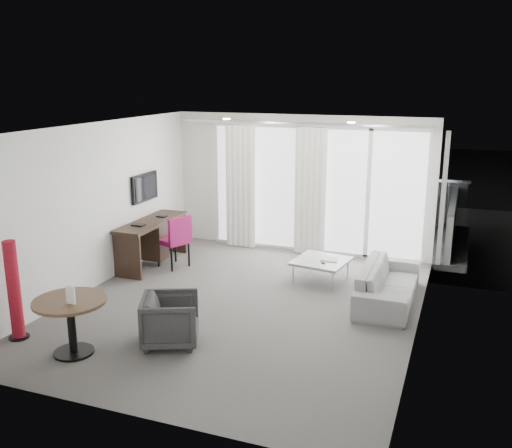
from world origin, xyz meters
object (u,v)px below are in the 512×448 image
(round_table, at_px, (72,327))
(red_lamp, at_px, (14,290))
(coffee_table, at_px, (321,271))
(rattan_chair_a, at_px, (376,224))
(rattan_chair_b, at_px, (413,215))
(desk, at_px, (152,243))
(tub_armchair, at_px, (170,320))
(desk_chair, at_px, (173,241))
(sofa, at_px, (388,283))

(round_table, relative_size, red_lamp, 0.67)
(coffee_table, relative_size, rattan_chair_a, 1.15)
(round_table, distance_m, rattan_chair_b, 7.81)
(desk, xyz_separation_m, tub_armchair, (1.83, -2.66, -0.08))
(round_table, distance_m, tub_armchair, 1.19)
(desk, distance_m, tub_armchair, 3.23)
(round_table, height_order, tub_armchair, round_table)
(red_lamp, height_order, tub_armchair, red_lamp)
(desk_chair, height_order, tub_armchair, desk_chair)
(desk, bearing_deg, rattan_chair_b, 41.97)
(red_lamp, relative_size, coffee_table, 1.58)
(tub_armchair, height_order, sofa, tub_armchair)
(sofa, xyz_separation_m, rattan_chair_a, (-0.70, 3.19, 0.08))
(desk_chair, bearing_deg, desk, -153.08)
(red_lamp, relative_size, rattan_chair_a, 1.81)
(rattan_chair_b, bearing_deg, round_table, -95.17)
(round_table, bearing_deg, desk, 104.23)
(sofa, height_order, rattan_chair_b, rattan_chair_b)
(round_table, xyz_separation_m, tub_armchair, (0.99, 0.65, -0.03))
(red_lamp, bearing_deg, rattan_chair_b, 58.53)
(tub_armchair, bearing_deg, red_lamp, 82.13)
(red_lamp, bearing_deg, coffee_table, 47.27)
(desk, xyz_separation_m, coffee_table, (3.05, 0.19, -0.22))
(coffee_table, xyz_separation_m, rattan_chair_a, (0.46, 2.71, 0.18))
(desk_chair, height_order, round_table, desk_chair)
(desk, xyz_separation_m, sofa, (4.21, -0.29, -0.12))
(red_lamp, bearing_deg, round_table, -6.24)
(red_lamp, relative_size, tub_armchair, 1.86)
(rattan_chair_a, bearing_deg, desk_chair, -159.54)
(tub_armchair, bearing_deg, rattan_chair_a, -40.62)
(round_table, height_order, coffee_table, round_table)
(sofa, bearing_deg, round_table, 132.05)
(rattan_chair_a, height_order, rattan_chair_b, rattan_chair_b)
(tub_armchair, xyz_separation_m, rattan_chair_a, (1.68, 5.57, 0.04))
(desk_chair, relative_size, rattan_chair_b, 1.12)
(coffee_table, height_order, sofa, sofa)
(round_table, height_order, red_lamp, red_lamp)
(desk_chair, distance_m, coffee_table, 2.66)
(round_table, bearing_deg, red_lamp, 173.76)
(round_table, relative_size, coffee_table, 1.06)
(rattan_chair_a, bearing_deg, desk, -162.85)
(tub_armchair, bearing_deg, sofa, -68.79)
(desk_chair, height_order, rattan_chair_b, desk_chair)
(desk, height_order, rattan_chair_a, desk)
(desk_chair, relative_size, rattan_chair_a, 1.30)
(rattan_chair_a, bearing_deg, rattan_chair_b, 29.61)
(desk_chair, bearing_deg, sofa, 18.90)
(tub_armchair, bearing_deg, rattan_chair_b, -43.85)
(desk, bearing_deg, coffee_table, 3.59)
(round_table, xyz_separation_m, rattan_chair_a, (2.67, 6.22, 0.01))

